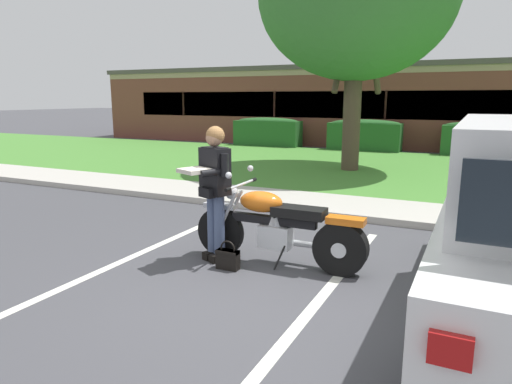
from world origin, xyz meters
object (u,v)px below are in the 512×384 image
Objects in this scene: handbag at (228,258)px; hedge_center_right at (482,139)px; brick_building at (404,105)px; hedge_center_left at (364,135)px; motorcycle at (284,228)px; hedge_left at (268,131)px; rider_person at (214,183)px.

hedge_center_right reaches higher than handbag.
brick_building reaches higher than hedge_center_right.
hedge_center_left is 4.10m from hedge_center_right.
hedge_left is (-5.85, 12.72, 0.17)m from motorcycle.
hedge_left is at bearing -180.00° from hedge_center_left.
motorcycle is 6.22× the size of handbag.
motorcycle is 12.93m from hedge_center_right.
hedge_left is 1.03× the size of hedge_center_left.
rider_person is 13.86m from hedge_left.
motorcycle is 0.78m from handbag.
rider_person is at bearing -86.06° from hedge_center_left.
rider_person is 0.06× the size of brick_building.
hedge_left is 0.10× the size of brick_building.
hedge_left is (-4.98, 12.92, -0.36)m from rider_person.
rider_person reaches higher than hedge_left.
hedge_left is 4.10m from hedge_center_left.
motorcycle reaches higher than handbag.
motorcycle is at bearing -65.30° from hedge_left.
motorcycle is at bearing -86.49° from brick_building.
handbag is 0.01× the size of brick_building.
hedge_center_right is at bearing -60.33° from brick_building.
rider_person reaches higher than motorcycle.
handbag is 14.17m from hedge_left.
motorcycle is 14.00m from hedge_left.
rider_person is at bearing -89.13° from brick_building.
hedge_left is 8.19m from hedge_center_right.
handbag is 19.35m from brick_building.
rider_person reaches higher than handbag.
rider_person reaches higher than hedge_center_right.
brick_building reaches higher than rider_person.
handbag is 0.14× the size of hedge_center_right.
hedge_left is 1.08× the size of hedge_center_right.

